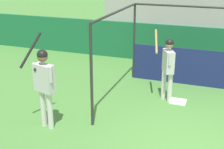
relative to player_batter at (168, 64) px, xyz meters
name	(u,v)px	position (x,y,z in m)	size (l,w,h in m)	color
outfield_wall	(214,48)	(1.09, 3.52, -0.36)	(24.00, 0.12, 1.48)	#196038
bleacher_section	(218,24)	(1.09, 4.78, 0.28)	(8.70, 2.40, 2.76)	#9E9E99
batting_cage	(184,56)	(0.32, 0.80, 0.02)	(3.49, 3.56, 2.51)	#282828
home_plate	(178,101)	(0.36, 0.00, -1.09)	(0.44, 0.44, 0.02)	white
player_batter	(168,64)	(0.00, 0.00, 0.00)	(0.72, 0.78, 1.93)	silver
player_waiting	(44,80)	(-2.38, -2.49, 0.09)	(0.87, 0.52, 2.23)	silver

